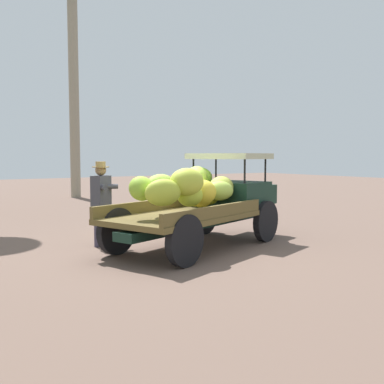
{
  "coord_description": "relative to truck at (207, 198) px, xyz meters",
  "views": [
    {
      "loc": [
        -4.5,
        -7.54,
        1.81
      ],
      "look_at": [
        0.37,
        -0.19,
        1.12
      ],
      "focal_mm": 42.53,
      "sensor_mm": 36.0,
      "label": 1
    }
  ],
  "objects": [
    {
      "name": "ground_plane",
      "position": [
        -0.83,
        0.06,
        -0.97
      ],
      "size": [
        60.0,
        60.0,
        0.0
      ],
      "primitive_type": "plane",
      "color": "brown"
    },
    {
      "name": "farmer",
      "position": [
        -1.82,
        1.13,
        0.0
      ],
      "size": [
        0.58,
        0.55,
        1.71
      ],
      "rotation": [
        0.0,
        0.0,
        -0.99
      ],
      "color": "#423D51",
      "rests_on": "ground"
    },
    {
      "name": "truck",
      "position": [
        0.0,
        0.0,
        0.0
      ],
      "size": [
        4.66,
        2.91,
        1.88
      ],
      "rotation": [
        0.0,
        0.0,
        0.34
      ],
      "color": "#152E23",
      "rests_on": "ground"
    },
    {
      "name": "loose_banana_bunch",
      "position": [
        -1.09,
        2.32,
        -0.82
      ],
      "size": [
        0.7,
        0.72,
        0.3
      ],
      "primitive_type": "ellipsoid",
      "rotation": [
        0.0,
        -0.01,
        0.87
      ],
      "color": "yellow",
      "rests_on": "ground"
    }
  ]
}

